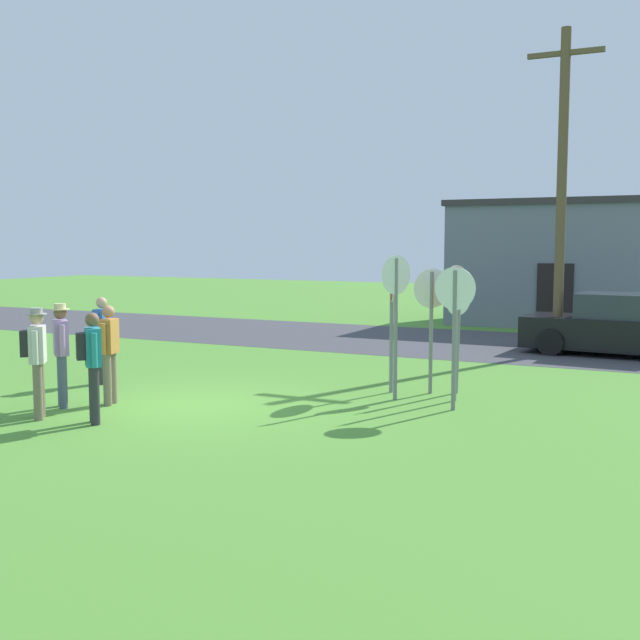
# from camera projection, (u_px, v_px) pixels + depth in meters

# --- Properties ---
(ground_plane) EXTENTS (80.00, 80.00, 0.00)m
(ground_plane) POSITION_uv_depth(u_px,v_px,m) (195.00, 405.00, 13.16)
(ground_plane) COLOR #518E33
(street_asphalt) EXTENTS (60.00, 6.40, 0.01)m
(street_asphalt) POSITION_uv_depth(u_px,v_px,m) (401.00, 340.00, 22.06)
(street_asphalt) COLOR #424247
(street_asphalt) RESTS_ON ground
(building_background) EXTENTS (7.39, 4.32, 4.14)m
(building_background) POSITION_uv_depth(u_px,v_px,m) (566.00, 263.00, 26.02)
(building_background) COLOR slate
(building_background) RESTS_ON ground
(utility_pole) EXTENTS (1.80, 0.24, 7.87)m
(utility_pole) POSITION_uv_depth(u_px,v_px,m) (562.00, 186.00, 18.96)
(utility_pole) COLOR brown
(utility_pole) RESTS_ON ground
(parked_car_on_street) EXTENTS (4.42, 2.26, 1.51)m
(parked_car_on_street) POSITION_uv_depth(u_px,v_px,m) (618.00, 327.00, 18.98)
(parked_car_on_street) COLOR black
(parked_car_on_street) RESTS_ON ground
(stop_sign_leaning_left) EXTENTS (0.30, 0.62, 2.53)m
(stop_sign_leaning_left) POSITION_uv_depth(u_px,v_px,m) (396.00, 303.00, 13.46)
(stop_sign_leaning_left) COLOR slate
(stop_sign_leaning_left) RESTS_ON ground
(stop_sign_far_back) EXTENTS (0.34, 0.72, 2.45)m
(stop_sign_far_back) POSITION_uv_depth(u_px,v_px,m) (392.00, 301.00, 14.12)
(stop_sign_far_back) COLOR slate
(stop_sign_far_back) RESTS_ON ground
(stop_sign_rear_right) EXTENTS (0.51, 0.52, 2.28)m
(stop_sign_rear_right) POSITION_uv_depth(u_px,v_px,m) (431.00, 309.00, 14.05)
(stop_sign_rear_right) COLOR slate
(stop_sign_rear_right) RESTS_ON ground
(stop_sign_nearest) EXTENTS (0.31, 0.70, 2.17)m
(stop_sign_nearest) POSITION_uv_depth(u_px,v_px,m) (458.00, 313.00, 14.05)
(stop_sign_nearest) COLOR slate
(stop_sign_nearest) RESTS_ON ground
(stop_sign_center_cluster) EXTENTS (0.27, 0.60, 2.36)m
(stop_sign_center_cluster) POSITION_uv_depth(u_px,v_px,m) (456.00, 311.00, 13.35)
(stop_sign_center_cluster) COLOR slate
(stop_sign_center_cluster) RESTS_ON ground
(stop_sign_rear_left) EXTENTS (0.70, 0.09, 2.35)m
(stop_sign_rear_left) POSITION_uv_depth(u_px,v_px,m) (455.00, 314.00, 12.62)
(stop_sign_rear_left) COLOR slate
(stop_sign_rear_left) RESTS_ON ground
(person_near_signs) EXTENTS (0.47, 0.48, 1.74)m
(person_near_signs) POSITION_uv_depth(u_px,v_px,m) (36.00, 355.00, 12.05)
(person_near_signs) COLOR #7A6B56
(person_near_signs) RESTS_ON ground
(person_in_blue) EXTENTS (0.46, 0.40, 1.74)m
(person_in_blue) POSITION_uv_depth(u_px,v_px,m) (61.00, 349.00, 12.90)
(person_in_blue) COLOR #4C5670
(person_in_blue) RESTS_ON ground
(person_in_dark_shirt) EXTENTS (0.29, 0.56, 1.69)m
(person_in_dark_shirt) POSITION_uv_depth(u_px,v_px,m) (102.00, 335.00, 15.09)
(person_in_dark_shirt) COLOR #2D2D33
(person_in_dark_shirt) RESTS_ON ground
(person_in_teal) EXTENTS (0.48, 0.47, 1.69)m
(person_in_teal) POSITION_uv_depth(u_px,v_px,m) (92.00, 359.00, 11.74)
(person_in_teal) COLOR #2D2D33
(person_in_teal) RESTS_ON ground
(person_on_left) EXTENTS (0.32, 0.55, 1.69)m
(person_on_left) POSITION_uv_depth(u_px,v_px,m) (109.00, 349.00, 13.14)
(person_on_left) COLOR #7A6B56
(person_on_left) RESTS_ON ground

